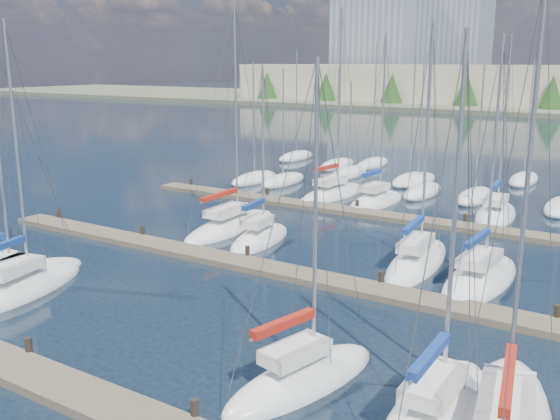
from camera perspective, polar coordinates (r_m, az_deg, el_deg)
The scene contains 16 objects.
ground at distance 72.51m, azimuth 20.01°, elevation 4.05°, with size 400.00×400.00×0.00m, color #192532.
dock_near at distance 22.23m, azimuth -17.55°, elevation -15.90°, with size 44.00×1.93×1.10m.
dock_mid at distance 32.06m, azimuth 1.95°, elevation -5.99°, with size 44.00×1.93×1.10m.
dock_far at distance 44.19m, azimuth 11.24°, elevation -0.78°, with size 44.00×1.93×1.10m.
sailboat_n at distance 51.45m, azimuth 4.86°, elevation 1.48°, with size 3.51×9.00×15.66m.
sailboat_o at distance 49.23m, azimuth 8.79°, elevation 0.82°, with size 3.00×7.36×13.67m.
sailboat_j at distance 38.41m, azimuth -1.85°, elevation -2.63°, with size 3.24×6.82×11.37m.
sailboat_l at distance 33.10m, azimuth 17.85°, elevation -5.98°, with size 2.99×8.55×12.85m.
sailboat_d at distance 22.16m, azimuth 2.00°, elevation -15.22°, with size 3.72×7.29×11.71m.
sailboat_p at distance 46.95m, azimuth 19.11°, elevation -0.40°, with size 3.42×8.03×13.30m.
sailboat_c at distance 32.77m, azimuth -22.70°, elevation -6.59°, with size 4.63×8.50×13.43m.
sailboat_e at distance 20.94m, azimuth 14.05°, elevation -17.51°, with size 2.61×7.79×12.47m.
sailboat_k at distance 34.91m, azimuth 12.41°, elevation -4.61°, with size 3.29×9.14×13.56m.
sailboat_i at distance 41.39m, azimuth -4.50°, elevation -1.48°, with size 3.06×9.61×15.33m.
distant_boats at distance 58.25m, azimuth 12.26°, elevation 2.72°, with size 36.93×20.75×13.30m.
shoreline at distance 162.39m, azimuth 22.85°, elevation 11.23°, with size 400.00×60.00×38.00m.
Camera 1 is at (15.34, -10.04, 10.82)m, focal length 40.00 mm.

